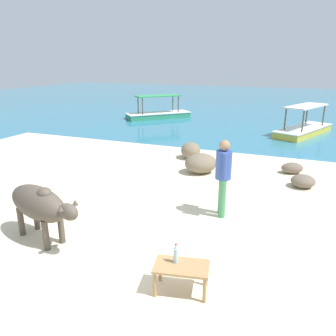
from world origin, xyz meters
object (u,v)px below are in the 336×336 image
boat_green (158,113)px  low_bench_table (181,270)px  cow (40,204)px  bottle (176,255)px  person_standing (223,173)px  boat_yellow (304,128)px

boat_green → low_bench_table: bearing=-110.3°
cow → boat_green: boat_green is taller
cow → bottle: 2.73m
cow → bottle: size_ratio=6.41×
cow → boat_green: (-3.52, 13.40, -0.45)m
boat_green → bottle: bearing=-110.6°
cow → person_standing: person_standing is taller
person_standing → boat_yellow: person_standing is taller
low_bench_table → cow: bearing=160.0°
low_bench_table → bottle: size_ratio=2.81×
cow → bottle: cow is taller
person_standing → low_bench_table: bearing=-107.1°
boat_yellow → low_bench_table: bearing=-163.8°
boat_green → person_standing: bearing=-105.6°
person_standing → boat_green: (-6.29, 11.21, -0.70)m
cow → low_bench_table: size_ratio=2.28×
person_standing → boat_green: 12.87m
bottle → person_standing: (0.07, 2.56, 0.42)m
low_bench_table → person_standing: bearing=79.1°
low_bench_table → bottle: bottle is taller
boat_yellow → bottle: bearing=-164.3°
cow → boat_yellow: 12.43m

